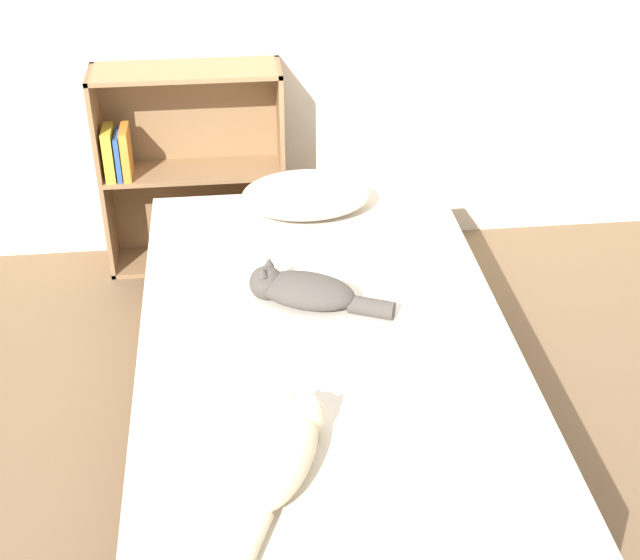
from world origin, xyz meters
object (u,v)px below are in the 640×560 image
bed (325,389)px  bookshelf (187,165)px  cat_light (287,451)px  cat_dark (303,290)px  pillow (306,195)px

bed → bookshelf: (-0.47, 1.33, 0.24)m
cat_light → bookshelf: size_ratio=0.59×
cat_light → cat_dark: 0.79m
pillow → cat_light: (-0.19, -1.44, -0.01)m
cat_light → cat_dark: bearing=13.7°
cat_light → bookshelf: bearing=30.8°
pillow → bookshelf: size_ratio=0.56×
pillow → bookshelf: bookshelf is taller
pillow → bookshelf: bearing=134.4°
cat_dark → cat_light: bearing=104.7°
cat_dark → bookshelf: size_ratio=0.52×
cat_light → cat_dark: (0.11, 0.78, -0.01)m
bed → cat_light: cat_light is taller
pillow → cat_light: size_ratio=0.95×
cat_light → cat_dark: cat_light is taller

